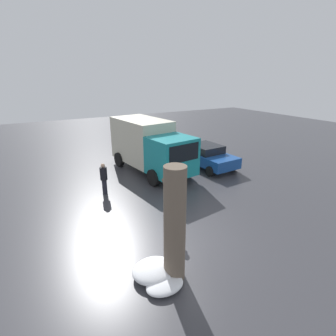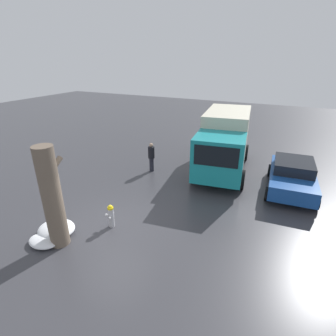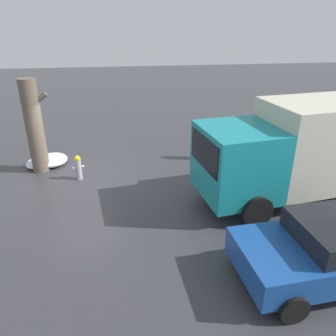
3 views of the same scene
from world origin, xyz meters
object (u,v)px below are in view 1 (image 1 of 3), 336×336
object	(u,v)px
tree_trunk	(175,225)
pedestrian	(104,178)
fire_hydrant	(177,229)
parked_car	(207,156)
delivery_truck	(149,145)

from	to	relation	value
tree_trunk	pedestrian	world-z (taller)	tree_trunk
fire_hydrant	parked_car	bearing A→B (deg)	-150.96
tree_trunk	parked_car	world-z (taller)	tree_trunk
fire_hydrant	parked_car	size ratio (longest dim) A/B	0.22
parked_car	delivery_truck	bearing A→B (deg)	-20.60
delivery_truck	parked_car	world-z (taller)	delivery_truck
tree_trunk	pedestrian	size ratio (longest dim) A/B	2.16
pedestrian	parked_car	world-z (taller)	pedestrian
pedestrian	parked_car	xyz separation A→B (m)	(0.85, -6.84, -0.13)
fire_hydrant	delivery_truck	size ratio (longest dim) A/B	0.14
tree_trunk	delivery_truck	size ratio (longest dim) A/B	0.54
delivery_truck	parked_car	xyz separation A→B (m)	(-1.07, -3.47, -0.90)
tree_trunk	delivery_truck	bearing A→B (deg)	-20.94
pedestrian	parked_car	distance (m)	6.89
fire_hydrant	delivery_truck	xyz separation A→B (m)	(6.96, -2.25, 1.17)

